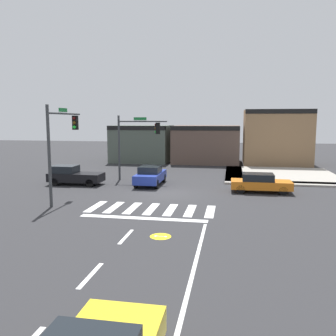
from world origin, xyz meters
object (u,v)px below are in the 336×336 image
(car_black, at_px, (73,175))
(car_orange, at_px, (260,183))
(car_blue, at_px, (150,175))
(traffic_signal_northwest, at_px, (136,136))
(traffic_signal_southwest, at_px, (61,137))

(car_black, distance_m, car_orange, 14.46)
(car_blue, bearing_deg, traffic_signal_northwest, -140.44)
(traffic_signal_northwest, relative_size, traffic_signal_southwest, 0.92)
(traffic_signal_southwest, xyz_separation_m, car_orange, (12.47, 5.11, -3.39))
(traffic_signal_northwest, xyz_separation_m, car_black, (-4.44, -2.89, -3.00))
(traffic_signal_southwest, distance_m, car_orange, 13.90)
(traffic_signal_southwest, relative_size, car_black, 1.40)
(traffic_signal_northwest, height_order, traffic_signal_southwest, traffic_signal_southwest)
(car_black, height_order, car_orange, car_black)
(traffic_signal_northwest, distance_m, car_black, 6.09)
(traffic_signal_northwest, bearing_deg, car_orange, -19.04)
(car_orange, bearing_deg, traffic_signal_northwest, 160.96)
(traffic_signal_northwest, xyz_separation_m, car_blue, (1.67, -2.02, -2.98))
(traffic_signal_northwest, xyz_separation_m, traffic_signal_southwest, (-2.46, -8.57, 0.34))
(traffic_signal_southwest, height_order, car_black, traffic_signal_southwest)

